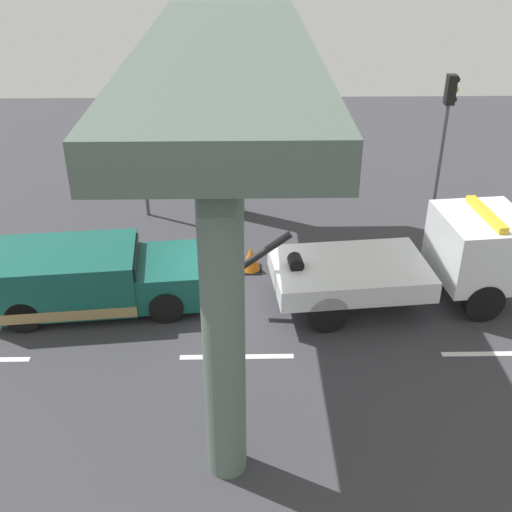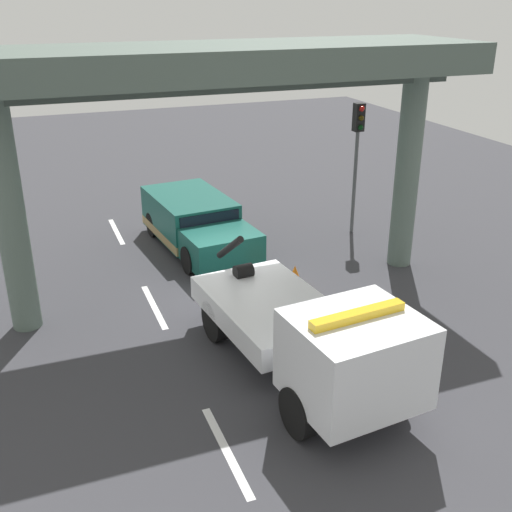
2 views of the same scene
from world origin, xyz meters
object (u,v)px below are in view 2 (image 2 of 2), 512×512
at_px(towed_van_green, 196,224).
at_px(tow_truck_white, 314,337).
at_px(traffic_light_near, 358,140).
at_px(traffic_cone_orange, 295,278).

bearing_deg(towed_van_green, tow_truck_white, 0.57).
height_order(tow_truck_white, traffic_light_near, traffic_light_near).
bearing_deg(traffic_light_near, towed_van_green, -97.40).
relative_size(tow_truck_white, traffic_light_near, 1.66).
relative_size(tow_truck_white, towed_van_green, 1.36).
relative_size(tow_truck_white, traffic_cone_orange, 10.26).
height_order(tow_truck_white, traffic_cone_orange, tow_truck_white).
xyz_separation_m(towed_van_green, traffic_cone_orange, (4.05, 1.67, -0.44)).
relative_size(towed_van_green, traffic_light_near, 1.22).
xyz_separation_m(tow_truck_white, traffic_cone_orange, (-4.38, 1.58, -0.86)).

